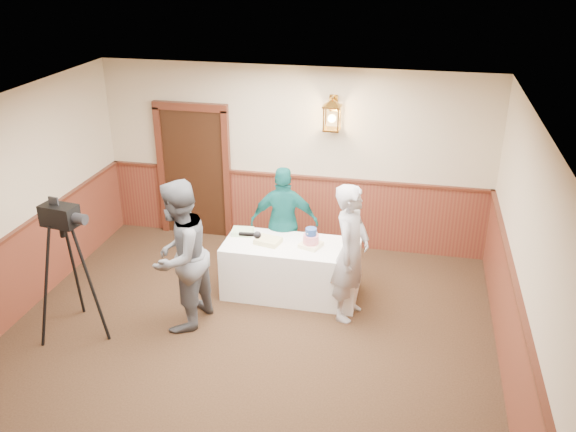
% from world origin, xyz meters
% --- Properties ---
extents(ground, '(7.00, 7.00, 0.00)m').
position_xyz_m(ground, '(0.00, 0.00, 0.00)').
color(ground, black).
rests_on(ground, ground).
extents(room_shell, '(6.02, 7.02, 2.81)m').
position_xyz_m(room_shell, '(-0.05, 0.45, 1.52)').
color(room_shell, beige).
rests_on(room_shell, ground).
extents(display_table, '(1.80, 0.80, 0.75)m').
position_xyz_m(display_table, '(0.31, 1.90, 0.38)').
color(display_table, white).
rests_on(display_table, ground).
extents(tiered_cake, '(0.33, 0.33, 0.27)m').
position_xyz_m(tiered_cake, '(0.57, 1.89, 0.85)').
color(tiered_cake, '#FFF4BF').
rests_on(tiered_cake, display_table).
extents(sheet_cake_yellow, '(0.37, 0.31, 0.07)m').
position_xyz_m(sheet_cake_yellow, '(-0.00, 1.87, 0.78)').
color(sheet_cake_yellow, '#EDEC8E').
rests_on(sheet_cake_yellow, display_table).
extents(sheet_cake_green, '(0.31, 0.26, 0.07)m').
position_xyz_m(sheet_cake_green, '(-0.41, 2.07, 0.78)').
color(sheet_cake_green, '#99C98D').
rests_on(sheet_cake_green, display_table).
extents(interviewer, '(1.56, 1.04, 1.92)m').
position_xyz_m(interviewer, '(-0.86, 0.90, 0.96)').
color(interviewer, slate).
rests_on(interviewer, ground).
extents(baker, '(0.57, 0.74, 1.80)m').
position_xyz_m(baker, '(1.14, 1.55, 0.90)').
color(baker, '#A5A6AC').
rests_on(baker, ground).
extents(assistant_p, '(1.00, 0.52, 1.63)m').
position_xyz_m(assistant_p, '(0.10, 2.42, 0.82)').
color(assistant_p, '#115957').
rests_on(assistant_p, ground).
extents(tv_camera_rig, '(0.67, 0.62, 1.71)m').
position_xyz_m(tv_camera_rig, '(-2.07, 0.45, 0.77)').
color(tv_camera_rig, black).
rests_on(tv_camera_rig, ground).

